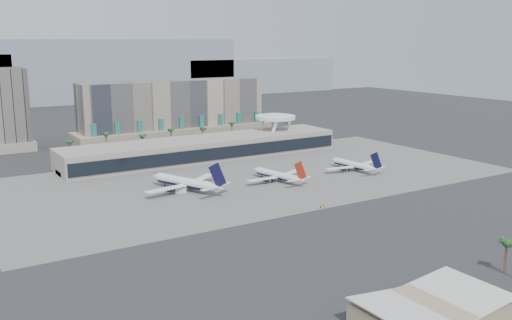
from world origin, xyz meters
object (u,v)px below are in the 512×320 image
taxiway_sign (322,207)px  airliner_centre (277,175)px  service_vehicle_a (180,190)px  airliner_right (354,165)px  airliner_left (186,182)px  service_vehicle_b (293,178)px

taxiway_sign → airliner_centre: bearing=67.8°
service_vehicle_a → taxiway_sign: (40.64, -53.61, -0.76)m
taxiway_sign → airliner_right: bearing=27.4°
airliner_centre → service_vehicle_a: airliner_centre is taller
airliner_right → taxiway_sign: (-57.95, -45.78, -2.73)m
airliner_centre → taxiway_sign: size_ratio=16.62×
taxiway_sign → service_vehicle_a: bearing=116.3°
airliner_left → airliner_centre: bearing=-32.0°
airliner_right → taxiway_sign: bearing=-146.1°
airliner_right → service_vehicle_a: 98.92m
service_vehicle_a → airliner_left: bearing=45.0°
airliner_left → airliner_right: airliner_left is taller
service_vehicle_a → service_vehicle_b: bearing=7.6°
airliner_centre → airliner_right: (48.36, -2.25, -0.02)m
airliner_right → service_vehicle_b: bearing=173.8°
airliner_centre → taxiway_sign: bearing=-112.1°
airliner_right → airliner_centre: bearing=172.9°
airliner_centre → airliner_left: bearing=159.5°
airliner_centre → service_vehicle_a: size_ratio=7.21×
airliner_right → service_vehicle_b: 39.78m
service_vehicle_b → airliner_right: bearing=-1.2°
service_vehicle_b → service_vehicle_a: bearing=174.1°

